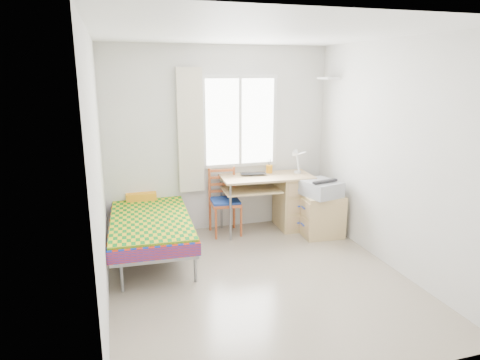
% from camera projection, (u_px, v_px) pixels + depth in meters
% --- Properties ---
extents(floor, '(3.50, 3.50, 0.00)m').
position_uv_depth(floor, '(259.00, 279.00, 4.75)').
color(floor, '#BCAD93').
rests_on(floor, ground).
extents(ceiling, '(3.50, 3.50, 0.00)m').
position_uv_depth(ceiling, '(262.00, 33.00, 4.11)').
color(ceiling, white).
rests_on(ceiling, wall_back).
extents(wall_back, '(3.20, 0.00, 3.20)m').
position_uv_depth(wall_back, '(219.00, 140.00, 6.05)').
color(wall_back, silver).
rests_on(wall_back, ground).
extents(wall_left, '(0.00, 3.50, 3.50)m').
position_uv_depth(wall_left, '(99.00, 176.00, 3.98)').
color(wall_left, silver).
rests_on(wall_left, ground).
extents(wall_right, '(0.00, 3.50, 3.50)m').
position_uv_depth(wall_right, '(392.00, 156.00, 4.88)').
color(wall_right, silver).
rests_on(wall_right, ground).
extents(window, '(1.10, 0.04, 1.30)m').
position_uv_depth(window, '(240.00, 122.00, 6.05)').
color(window, white).
rests_on(window, wall_back).
extents(curtain, '(0.35, 0.05, 1.70)m').
position_uv_depth(curtain, '(191.00, 131.00, 5.83)').
color(curtain, beige).
rests_on(curtain, wall_back).
extents(floating_shelf, '(0.20, 0.32, 0.03)m').
position_uv_depth(floating_shelf, '(329.00, 78.00, 5.94)').
color(floating_shelf, white).
rests_on(floating_shelf, wall_right).
extents(bed, '(1.05, 2.10, 0.89)m').
position_uv_depth(bed, '(149.00, 219.00, 5.41)').
color(bed, gray).
rests_on(bed, floor).
extents(desk, '(1.31, 0.65, 0.81)m').
position_uv_depth(desk, '(289.00, 199.00, 6.24)').
color(desk, tan).
rests_on(desk, floor).
extents(chair, '(0.43, 0.43, 0.93)m').
position_uv_depth(chair, '(225.00, 197.00, 6.03)').
color(chair, '#AA5120').
rests_on(chair, floor).
extents(cabinet, '(0.58, 0.52, 0.59)m').
position_uv_depth(cabinet, '(321.00, 215.00, 5.98)').
color(cabinet, tan).
rests_on(cabinet, floor).
extents(printer, '(0.54, 0.59, 0.22)m').
position_uv_depth(printer, '(321.00, 188.00, 5.84)').
color(printer, '#AAACB2').
rests_on(printer, cabinet).
extents(laptop, '(0.39, 0.28, 0.03)m').
position_uv_depth(laptop, '(254.00, 175.00, 6.04)').
color(laptop, black).
rests_on(laptop, desk).
extents(pen_cup, '(0.11, 0.11, 0.12)m').
position_uv_depth(pen_cup, '(269.00, 169.00, 6.22)').
color(pen_cup, orange).
rests_on(pen_cup, desk).
extents(task_lamp, '(0.22, 0.32, 0.39)m').
position_uv_depth(task_lamp, '(297.00, 158.00, 6.04)').
color(task_lamp, white).
rests_on(task_lamp, desk).
extents(book, '(0.22, 0.28, 0.02)m').
position_uv_depth(book, '(256.00, 192.00, 6.06)').
color(book, gray).
rests_on(book, desk).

